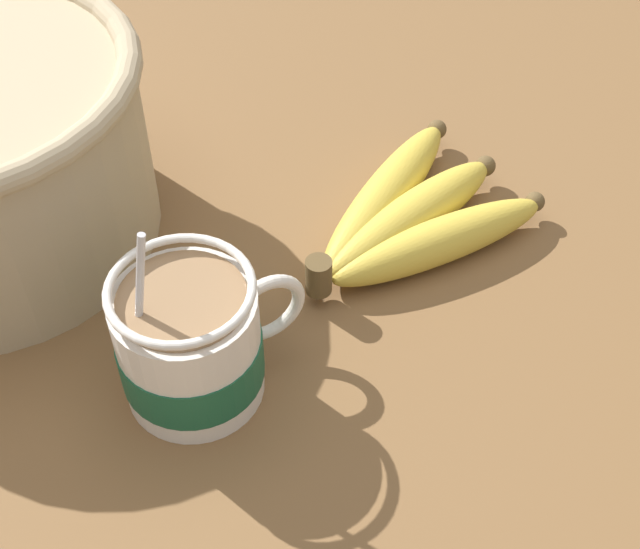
{
  "coord_description": "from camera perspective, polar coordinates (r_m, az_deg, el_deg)",
  "views": [
    {
      "loc": [
        -17.14,
        -38.36,
        53.82
      ],
      "look_at": [
        3.7,
        -0.82,
        7.58
      ],
      "focal_mm": 50.0,
      "sensor_mm": 36.0,
      "label": 1
    }
  ],
  "objects": [
    {
      "name": "banana_bunch",
      "position": [
        0.72,
        5.78,
        3.73
      ],
      "size": [
        21.6,
        15.31,
        4.25
      ],
      "color": "brown",
      "rests_on": "table"
    },
    {
      "name": "coffee_mug",
      "position": [
        0.6,
        -8.24,
        -4.44
      ],
      "size": [
        13.47,
        9.7,
        15.68
      ],
      "color": "white",
      "rests_on": "table"
    },
    {
      "name": "table",
      "position": [
        0.67,
        -3.11,
        -4.21
      ],
      "size": [
        135.44,
        135.44,
        3.0
      ],
      "color": "brown",
      "rests_on": "ground"
    }
  ]
}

